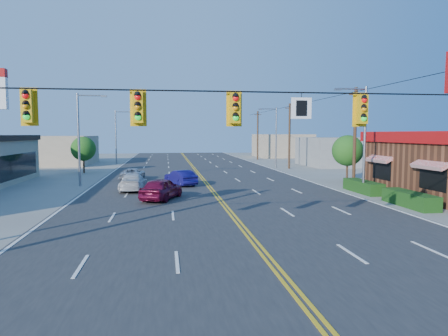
{
  "coord_description": "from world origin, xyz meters",
  "views": [
    {
      "loc": [
        -3.59,
        -13.77,
        4.55
      ],
      "look_at": [
        0.33,
        13.1,
        2.2
      ],
      "focal_mm": 32.0,
      "sensor_mm": 36.0,
      "label": 1
    }
  ],
  "objects": [
    {
      "name": "utility_pole_mid",
      "position": [
        12.2,
        36.0,
        4.2
      ],
      "size": [
        0.28,
        0.28,
        8.4
      ],
      "primitive_type": "cylinder",
      "color": "#47301E",
      "rests_on": "ground"
    },
    {
      "name": "bld_west_far",
      "position": [
        -20.0,
        48.0,
        2.1
      ],
      "size": [
        11.0,
        12.0,
        4.2
      ],
      "primitive_type": "cube",
      "color": "tan",
      "rests_on": "ground"
    },
    {
      "name": "tree_kfc_rear",
      "position": [
        13.5,
        22.0,
        2.93
      ],
      "size": [
        2.94,
        2.94,
        4.41
      ],
      "color": "#47301E",
      "rests_on": "ground"
    },
    {
      "name": "ground",
      "position": [
        0.0,
        0.0,
        0.0
      ],
      "size": [
        160.0,
        160.0,
        0.0
      ],
      "primitive_type": "plane",
      "color": "gray",
      "rests_on": "ground"
    },
    {
      "name": "streetlight_ne",
      "position": [
        10.79,
        38.0,
        4.51
      ],
      "size": [
        2.55,
        0.25,
        8.0
      ],
      "color": "gray",
      "rests_on": "ground"
    },
    {
      "name": "car_blue",
      "position": [
        -2.36,
        20.92,
        0.66
      ],
      "size": [
        2.88,
        4.25,
        1.33
      ],
      "primitive_type": "imported",
      "rotation": [
        0.0,
        0.0,
        3.55
      ],
      "color": "navy",
      "rests_on": "ground"
    },
    {
      "name": "utility_pole_far",
      "position": [
        12.2,
        54.0,
        4.2
      ],
      "size": [
        0.28,
        0.28,
        8.4
      ],
      "primitive_type": "cylinder",
      "color": "#47301E",
      "rests_on": "ground"
    },
    {
      "name": "streetlight_sw",
      "position": [
        -10.79,
        22.0,
        4.51
      ],
      "size": [
        2.55,
        0.25,
        8.0
      ],
      "color": "gray",
      "rests_on": "ground"
    },
    {
      "name": "road",
      "position": [
        0.0,
        20.0,
        0.03
      ],
      "size": [
        20.0,
        120.0,
        0.06
      ],
      "primitive_type": "cube",
      "color": "#2D2D30",
      "rests_on": "ground"
    },
    {
      "name": "utility_pole_near",
      "position": [
        12.2,
        18.0,
        4.2
      ],
      "size": [
        0.28,
        0.28,
        8.4
      ],
      "primitive_type": "cylinder",
      "color": "#47301E",
      "rests_on": "ground"
    },
    {
      "name": "bld_east_mid",
      "position": [
        22.0,
        40.0,
        2.0
      ],
      "size": [
        12.0,
        10.0,
        4.0
      ],
      "primitive_type": "cube",
      "color": "gray",
      "rests_on": "ground"
    },
    {
      "name": "streetlight_nw",
      "position": [
        -10.79,
        48.0,
        4.51
      ],
      "size": [
        2.55,
        0.25,
        8.0
      ],
      "color": "gray",
      "rests_on": "ground"
    },
    {
      "name": "streetlight_se",
      "position": [
        10.79,
        14.0,
        4.51
      ],
      "size": [
        2.55,
        0.25,
        8.0
      ],
      "color": "gray",
      "rests_on": "ground"
    },
    {
      "name": "car_magenta",
      "position": [
        -3.92,
        13.54,
        0.75
      ],
      "size": [
        3.24,
        4.72,
        1.49
      ],
      "primitive_type": "imported",
      "rotation": [
        0.0,
        0.0,
        2.77
      ],
      "color": "maroon",
      "rests_on": "ground"
    },
    {
      "name": "signal_span",
      "position": [
        -0.12,
        0.0,
        4.89
      ],
      "size": [
        24.32,
        0.34,
        9.0
      ],
      "color": "#47301E",
      "rests_on": "ground"
    },
    {
      "name": "car_white",
      "position": [
        -6.18,
        18.22,
        0.66
      ],
      "size": [
        2.11,
        4.64,
        1.32
      ],
      "primitive_type": "imported",
      "rotation": [
        0.0,
        0.0,
        3.08
      ],
      "color": "silver",
      "rests_on": "ground"
    },
    {
      "name": "tree_west",
      "position": [
        -13.0,
        34.0,
        2.79
      ],
      "size": [
        2.8,
        2.8,
        4.2
      ],
      "color": "#47301E",
      "rests_on": "ground"
    },
    {
      "name": "car_silver",
      "position": [
        -6.79,
        25.77,
        0.57
      ],
      "size": [
        2.27,
        4.25,
        1.14
      ],
      "primitive_type": "imported",
      "rotation": [
        0.0,
        0.0,
        3.04
      ],
      "color": "#B8B9BD",
      "rests_on": "ground"
    },
    {
      "name": "bld_east_far",
      "position": [
        19.0,
        62.0,
        2.2
      ],
      "size": [
        10.0,
        10.0,
        4.4
      ],
      "primitive_type": "cube",
      "color": "tan",
      "rests_on": "ground"
    }
  ]
}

